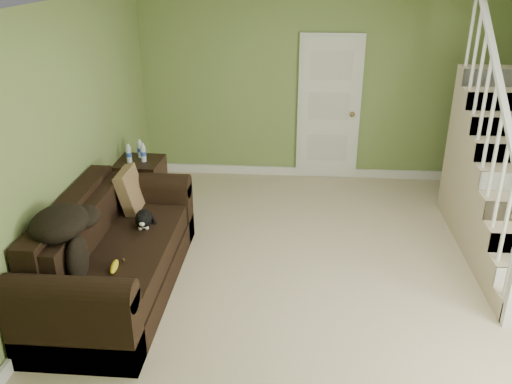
% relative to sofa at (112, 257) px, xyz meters
% --- Properties ---
extents(floor, '(5.00, 5.50, 0.01)m').
position_rel_sofa_xyz_m(floor, '(2.02, 0.36, -0.35)').
color(floor, tan).
rests_on(floor, ground).
extents(ceiling, '(5.00, 5.50, 0.01)m').
position_rel_sofa_xyz_m(ceiling, '(2.02, 0.36, 2.25)').
color(ceiling, white).
rests_on(ceiling, wall_back).
extents(wall_back, '(5.00, 0.04, 2.60)m').
position_rel_sofa_xyz_m(wall_back, '(2.02, 3.11, 0.95)').
color(wall_back, olive).
rests_on(wall_back, floor).
extents(wall_front, '(5.00, 0.04, 2.60)m').
position_rel_sofa_xyz_m(wall_front, '(2.02, -2.39, 0.95)').
color(wall_front, olive).
rests_on(wall_front, floor).
extents(wall_left, '(0.04, 5.50, 2.60)m').
position_rel_sofa_xyz_m(wall_left, '(-0.48, 0.36, 0.95)').
color(wall_left, olive).
rests_on(wall_left, floor).
extents(baseboard_back, '(5.00, 0.04, 0.12)m').
position_rel_sofa_xyz_m(baseboard_back, '(2.02, 3.08, -0.29)').
color(baseboard_back, white).
rests_on(baseboard_back, floor).
extents(baseboard_left, '(0.04, 5.50, 0.12)m').
position_rel_sofa_xyz_m(baseboard_left, '(-0.45, 0.36, -0.29)').
color(baseboard_left, white).
rests_on(baseboard_left, floor).
extents(door, '(0.86, 0.12, 2.02)m').
position_rel_sofa_xyz_m(door, '(2.12, 3.06, 0.65)').
color(door, white).
rests_on(door, floor).
extents(staircase, '(1.00, 2.51, 2.82)m').
position_rel_sofa_xyz_m(staircase, '(4.02, 1.32, 0.29)').
color(staircase, tan).
rests_on(staircase, floor).
extents(sofa, '(1.01, 2.33, 0.92)m').
position_rel_sofa_xyz_m(sofa, '(0.00, 0.00, 0.00)').
color(sofa, black).
rests_on(sofa, floor).
extents(side_table, '(0.57, 0.57, 0.89)m').
position_rel_sofa_xyz_m(side_table, '(-0.22, 1.77, -0.02)').
color(side_table, black).
rests_on(side_table, floor).
extents(cat, '(0.25, 0.44, 0.21)m').
position_rel_sofa_xyz_m(cat, '(0.22, 0.36, 0.23)').
color(cat, black).
rests_on(cat, sofa).
extents(banana, '(0.08, 0.22, 0.06)m').
position_rel_sofa_xyz_m(banana, '(0.19, -0.44, 0.18)').
color(banana, yellow).
rests_on(banana, sofa).
extents(throw_pillow, '(0.22, 0.45, 0.46)m').
position_rel_sofa_xyz_m(throw_pillow, '(-0.02, 0.77, 0.35)').
color(throw_pillow, brown).
rests_on(throw_pillow, sofa).
extents(throw_blanket, '(0.56, 0.67, 0.24)m').
position_rel_sofa_xyz_m(throw_blanket, '(-0.21, -0.49, 0.60)').
color(throw_blanket, black).
rests_on(throw_blanket, sofa).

